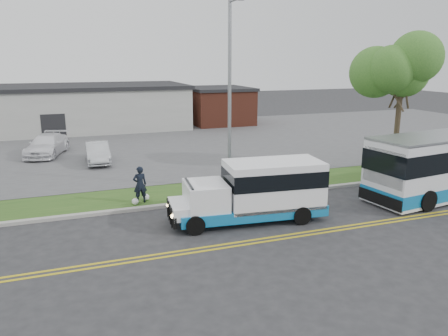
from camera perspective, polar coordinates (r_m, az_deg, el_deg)
name	(u,v)px	position (r m, az deg, el deg)	size (l,w,h in m)	color
ground	(189,213)	(20.03, -4.54, -5.82)	(140.00, 140.00, 0.00)	#28282B
lane_line_north	(217,245)	(16.61, -0.92, -10.07)	(70.00, 0.12, 0.01)	gold
lane_line_south	(220,249)	(16.35, -0.57, -10.48)	(70.00, 0.12, 0.01)	gold
curb	(183,204)	(21.01, -5.35, -4.66)	(80.00, 0.30, 0.15)	#9E9B93
verge	(174,194)	(22.68, -6.51, -3.34)	(80.00, 3.30, 0.10)	#284F1A
parking_lot	(133,145)	(36.16, -11.80, 3.02)	(80.00, 25.00, 0.10)	#4C4C4F
commercial_building	(53,108)	(45.43, -21.40, 7.28)	(25.40, 10.40, 4.35)	#9E9E99
brick_wing	(218,105)	(47.05, -0.73, 8.17)	(6.30, 7.30, 3.90)	brown
tree_east	(403,69)	(28.42, 22.30, 11.85)	(5.20, 5.20, 8.33)	#362A1D
streetlight_near	(230,91)	(22.42, 0.80, 10.06)	(0.35, 1.53, 9.50)	gray
shuttle_bus	(259,189)	(18.77, 4.56, -2.79)	(6.85, 2.81, 2.56)	#0F69A6
pedestrian	(140,185)	(21.13, -10.92, -2.14)	(0.65, 0.43, 1.79)	black
parked_car_a	(98,152)	(30.09, -16.18, 1.96)	(1.44, 4.12, 1.36)	#B8BBC0
parked_car_b	(47,145)	(33.60, -22.13, 2.80)	(2.06, 5.07, 1.47)	white
grocery_bag_left	(135,202)	(21.06, -11.52, -4.31)	(0.32, 0.32, 0.32)	white
grocery_bag_right	(146,197)	(21.62, -10.15, -3.76)	(0.32, 0.32, 0.32)	white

